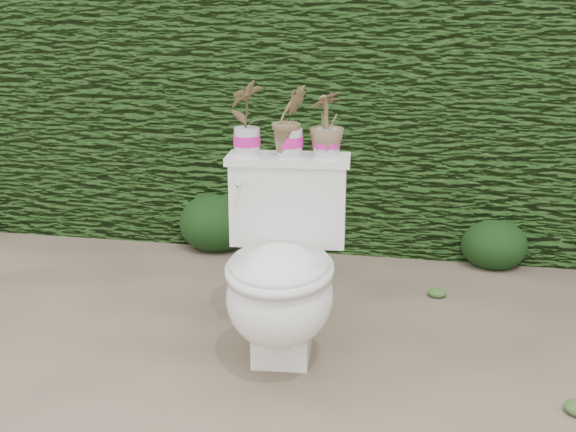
% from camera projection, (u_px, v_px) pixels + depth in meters
% --- Properties ---
extents(ground, '(60.00, 60.00, 0.00)m').
position_uv_depth(ground, '(309.00, 342.00, 3.03)').
color(ground, gray).
rests_on(ground, ground).
extents(hedge, '(8.00, 1.00, 1.60)m').
position_uv_depth(hedge, '(353.00, 100.00, 4.30)').
color(hedge, '#2D551C').
rests_on(hedge, ground).
extents(toilet, '(0.51, 0.71, 0.78)m').
position_uv_depth(toilet, '(282.00, 274.00, 2.81)').
color(toilet, white).
rests_on(toilet, ground).
extents(potted_plant_left, '(0.17, 0.18, 0.29)m').
position_uv_depth(potted_plant_left, '(247.00, 119.00, 2.89)').
color(potted_plant_left, '#25772A').
rests_on(potted_plant_left, toilet).
extents(potted_plant_center, '(0.19, 0.19, 0.27)m').
position_uv_depth(potted_plant_center, '(290.00, 122.00, 2.88)').
color(potted_plant_center, '#25772A').
rests_on(potted_plant_center, toilet).
extents(potted_plant_right, '(0.19, 0.19, 0.25)m').
position_uv_depth(potted_plant_right, '(327.00, 126.00, 2.87)').
color(potted_plant_right, '#25772A').
rests_on(potted_plant_right, toilet).
extents(liriope_clump_1, '(0.43, 0.43, 0.35)m').
position_uv_depth(liriope_clump_1, '(217.00, 217.00, 4.15)').
color(liriope_clump_1, '#193813').
rests_on(liriope_clump_1, ground).
extents(liriope_clump_2, '(0.35, 0.35, 0.28)m').
position_uv_depth(liriope_clump_2, '(494.00, 239.00, 3.88)').
color(liriope_clump_2, '#193813').
rests_on(liriope_clump_2, ground).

